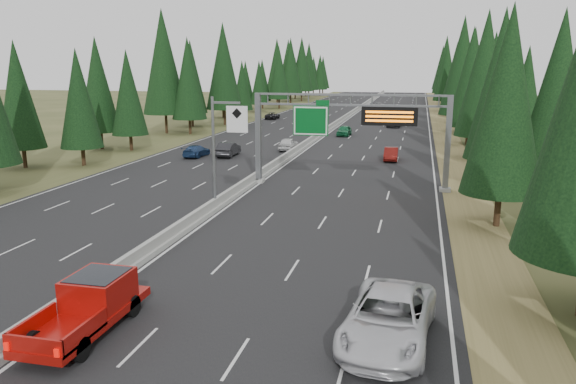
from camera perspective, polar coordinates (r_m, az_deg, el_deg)
name	(u,v)px	position (r m, az deg, el deg)	size (l,w,h in m)	color
road	(332,128)	(93.17, 4.54, 6.46)	(32.00, 260.00, 0.08)	black
shoulder_right	(444,131)	(92.22, 15.59, 5.97)	(3.60, 260.00, 0.06)	olive
shoulder_left	(230,126)	(97.43, -5.94, 6.70)	(3.60, 260.00, 0.06)	#3B441F
median_barrier	(332,126)	(93.13, 4.54, 6.69)	(0.70, 260.00, 0.85)	gray
sign_gantry	(357,126)	(46.98, 7.07, 6.67)	(16.75, 0.98, 7.80)	slate
hov_sign_pole	(221,146)	(39.26, -6.79, 4.70)	(2.80, 0.50, 8.00)	slate
tree_row_right	(485,75)	(80.43, 19.35, 11.20)	(11.21, 242.07, 18.93)	black
tree_row_left	(185,73)	(90.44, -10.40, 11.80)	(12.06, 244.40, 18.48)	black
silver_minivan	(388,318)	(21.62, 10.16, -12.52)	(3.05, 6.61, 1.84)	silver
red_pickup	(92,301)	(23.50, -19.25, -10.39)	(2.23, 6.25, 2.04)	black
car_ahead_green	(344,131)	(83.08, 5.73, 6.23)	(1.78, 4.42, 1.51)	#166338
car_ahead_dkred	(391,154)	(61.99, 10.42, 3.82)	(1.46, 4.18, 1.38)	#61110D
car_ahead_dkgrey	(395,122)	(96.55, 10.79, 7.01)	(2.30, 5.66, 1.64)	black
car_ahead_white	(378,106)	(134.83, 9.15, 8.61)	(2.53, 5.48, 1.52)	silver
car_ahead_far	(369,108)	(130.40, 8.27, 8.47)	(1.60, 3.97, 1.35)	black
car_onc_near	(228,149)	(64.17, -6.09, 4.34)	(1.67, 4.78, 1.58)	black
car_onc_blue	(196,151)	(64.29, -9.29, 4.14)	(1.84, 4.52, 1.31)	navy
car_onc_white	(288,144)	(68.36, 0.03, 4.91)	(1.81, 4.50, 1.53)	silver
car_onc_far	(272,116)	(108.90, -1.59, 7.77)	(2.16, 4.69, 1.30)	black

